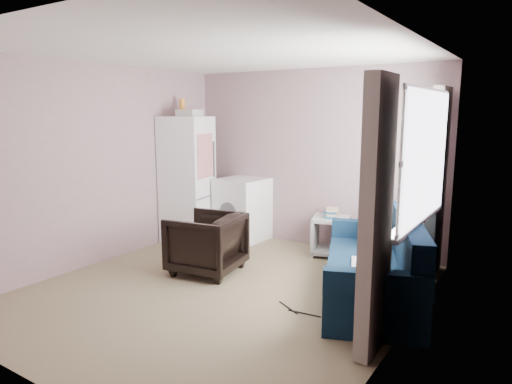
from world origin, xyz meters
The scene contains 8 objects.
room centered at (0.02, 0.01, 1.25)m, with size 3.84×4.24×2.54m.
armchair centered at (-0.51, 0.37, 0.40)m, with size 0.77×0.72×0.79m, color black.
fridge centered at (-1.63, 1.32, 0.94)m, with size 0.75×0.74×2.10m.
washing_machine centered at (-0.97, 1.79, 0.49)m, with size 0.70×0.71×0.93m.
side_table centered at (0.47, 1.80, 0.30)m, with size 0.58×0.58×0.65m.
sofa centered at (1.49, 0.66, 0.32)m, with size 1.52×2.13×0.87m.
window_dressing centered at (1.78, 0.70, 1.11)m, with size 0.17×2.62×2.18m.
floor_cables centered at (0.92, -0.02, 0.01)m, with size 0.51×0.17×0.01m.
Camera 1 is at (2.86, -3.73, 1.91)m, focal length 32.00 mm.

